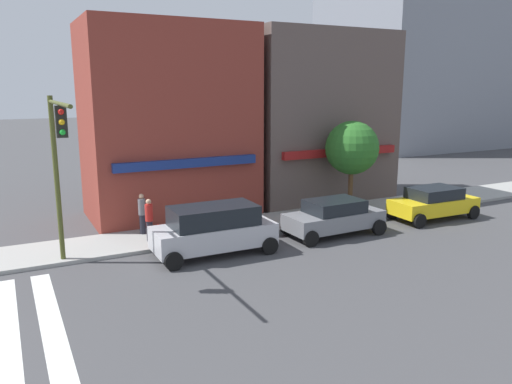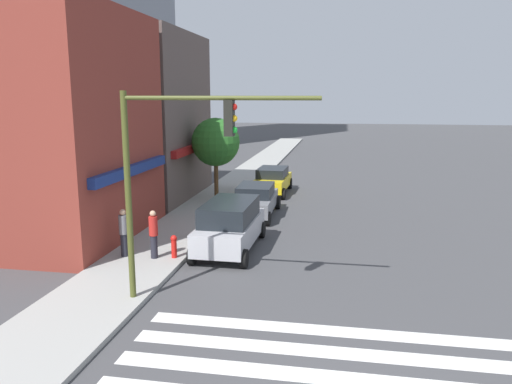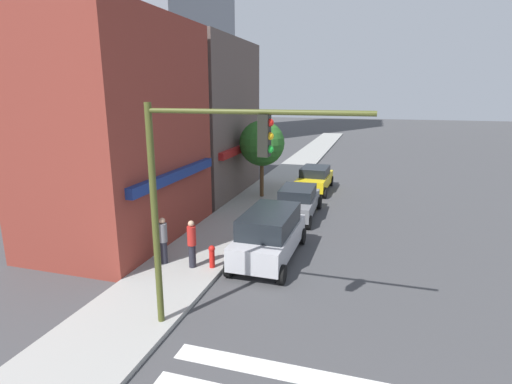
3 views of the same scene
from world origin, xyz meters
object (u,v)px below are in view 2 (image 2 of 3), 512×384
Objects in this scene: traffic_signal at (171,160)px; sedan_yellow at (272,180)px; pedestrian_grey_coat at (124,232)px; street_tree at (216,142)px; fire_hydrant at (174,245)px; sedan_grey at (255,200)px; pedestrian_red_jacket at (154,233)px; suv_silver at (230,224)px.

sedan_yellow is (16.99, -0.39, -3.39)m from traffic_signal.
pedestrian_grey_coat is 10.85m from street_tree.
sedan_yellow is 0.97× the size of street_tree.
fire_hydrant is at bearing -173.96° from street_tree.
sedan_grey is 2.51× the size of pedestrian_red_jacket.
traffic_signal reaches higher than suv_silver.
pedestrian_grey_coat is at bearing 23.22° from pedestrian_red_jacket.
street_tree reaches higher than sedan_grey.
street_tree is at bearing -64.56° from pedestrian_red_jacket.
traffic_signal is 5.10m from pedestrian_red_jacket.
sedan_yellow is 4.79m from street_tree.
pedestrian_red_jacket is 0.38× the size of street_tree.
suv_silver is 2.67× the size of pedestrian_grey_coat.
suv_silver reaches higher than pedestrian_grey_coat.
street_tree is at bearing 41.13° from sedan_grey.
pedestrian_red_jacket is at bearing -177.82° from street_tree.
sedan_yellow is at bearing -43.56° from street_tree.
sedan_grey reaches higher than fire_hydrant.
pedestrian_grey_coat reaches higher than sedan_yellow.
sedan_yellow is 5.28× the size of fire_hydrant.
street_tree is at bearing 9.73° from traffic_signal.
pedestrian_grey_coat reaches higher than sedan_grey.
pedestrian_grey_coat is at bearing 153.15° from sedan_grey.
fire_hydrant is (-13.35, 1.70, -0.23)m from sedan_yellow.
fire_hydrant is at bearing -143.14° from pedestrian_red_jacket.
suv_silver is at bearing -44.92° from fire_hydrant.
pedestrian_red_jacket is at bearing 128.70° from suv_silver.
sedan_yellow is at bearing 0.70° from suv_silver.
pedestrian_red_jacket is (-13.52, 2.40, 0.23)m from sedan_yellow.
street_tree is (8.70, 2.80, 2.35)m from suv_silver.
pedestrian_red_jacket is at bearing 103.60° from fire_hydrant.
pedestrian_red_jacket is (-7.55, 2.40, 0.23)m from sedan_grey.
pedestrian_red_jacket is at bearing 30.01° from traffic_signal.
sedan_grey is at bearing -84.37° from pedestrian_red_jacket.
sedan_grey is (11.02, -0.39, -3.39)m from traffic_signal.
traffic_signal is 1.33× the size of street_tree.
suv_silver is 2.67× the size of pedestrian_red_jacket.
sedan_yellow is at bearing -169.29° from pedestrian_grey_coat.
street_tree is (-2.94, 2.80, 2.54)m from sedan_yellow.
fire_hydrant is at bearing 120.61° from pedestrian_grey_coat.
suv_silver is 4.02m from pedestrian_grey_coat.
fire_hydrant is (0.17, -1.85, -0.46)m from pedestrian_grey_coat.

